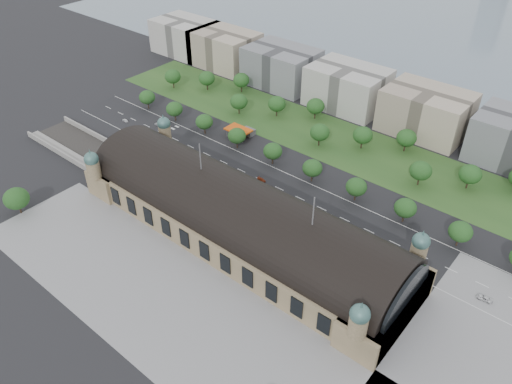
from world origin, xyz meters
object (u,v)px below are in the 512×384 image
Objects in this scene: petrol_station at (244,131)px; bus_west at (262,187)px; parked_car_3 at (189,170)px; parked_car_4 at (182,163)px; traffic_car_2 at (165,148)px; traffic_car_0 at (125,120)px; traffic_car_3 at (261,180)px; parked_car_6 at (246,192)px; traffic_car_6 at (484,298)px; parked_car_5 at (215,177)px; bus_mid at (330,220)px; parked_car_2 at (200,173)px; parked_car_1 at (191,165)px; traffic_car_1 at (158,125)px; bus_east at (319,214)px; parked_car_0 at (174,156)px.

petrol_station is 52.01m from bus_west.
parked_car_4 is (-7.18, 2.20, -0.01)m from parked_car_3.
bus_west reaches higher than traffic_car_2.
petrol_station is at bearing 144.27° from traffic_car_2.
traffic_car_3 is at bearing 98.00° from traffic_car_0.
parked_car_6 is 8.12m from bus_west.
traffic_car_6 is (144.98, -34.24, -2.17)m from petrol_station.
petrol_station is at bearing 175.23° from parked_car_5.
traffic_car_6 reaches higher than parked_car_4.
bus_mid is (100.72, 4.71, 1.12)m from traffic_car_2.
traffic_car_0 is at bearing -136.05° from parked_car_2.
traffic_car_3 reaches higher than parked_car_5.
petrol_station is 71.29m from traffic_car_0.
parked_car_2 is 1.43× the size of parked_car_3.
bus_west is at bearing 74.41° from parked_car_1.
traffic_car_1 is 0.94× the size of traffic_car_2.
parked_car_4 is at bearing 93.09° from bus_east.
parked_car_1 is (22.31, -2.29, 0.07)m from traffic_car_2.
parked_car_0 is 0.81× the size of parked_car_6.
parked_car_3 is at bearing 70.76° from traffic_car_2.
parked_car_0 is 29.47m from parked_car_5.
bus_east reaches higher than traffic_car_0.
parked_car_3 is at bearing -87.17° from petrol_station.
parked_car_4 is at bearing -130.45° from parked_car_2.
traffic_car_3 is at bearing -38.15° from petrol_station.
bus_mid reaches higher than traffic_car_0.
parked_car_6 is (35.91, -40.28, -2.17)m from petrol_station.
parked_car_4 is 45.79m from bus_west.
parked_car_1 is 0.41× the size of bus_mid.
bus_east is (136.28, -1.55, 1.07)m from traffic_car_0.
parked_car_1 is at bearing 92.11° from bus_east.
bus_east reaches higher than parked_car_2.
traffic_car_3 is at bearing 80.42° from parked_car_3.
parked_car_0 is at bearing -134.10° from parked_car_2.
parked_car_5 is at bearing 64.54° from parked_car_1.
parked_car_4 is 77.98m from bus_east.
traffic_car_6 is at bearing -87.40° from traffic_car_3.
traffic_car_6 reaches higher than parked_car_1.
parked_car_4 is at bearing 115.63° from traffic_car_3.
parked_car_2 is 27.88m from parked_car_6.
petrol_station is 3.65× the size of parked_car_3.
traffic_car_2 is 9.80m from parked_car_0.
traffic_car_2 is 58.78m from traffic_car_3.
traffic_car_1 is 0.85× the size of parked_car_1.
parked_car_3 reaches higher than parked_car_4.
parked_car_3 is 39.33m from bus_west.
parked_car_0 is (-13.06, -40.28, -2.23)m from petrol_station.
traffic_car_0 is 0.79× the size of parked_car_6.
traffic_car_2 is at bearing -120.73° from petrol_station.
parked_car_6 is (40.90, 1.80, 0.14)m from parked_car_4.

